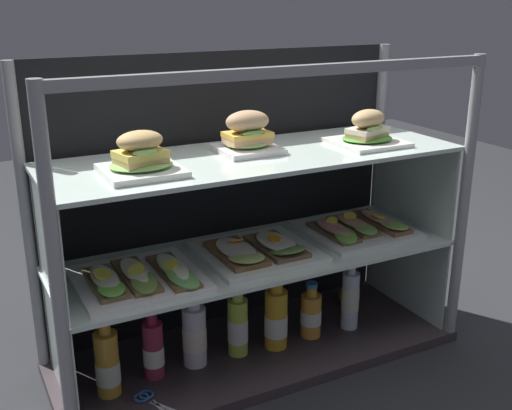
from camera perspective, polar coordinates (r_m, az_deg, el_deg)
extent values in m
cube|color=#27282B|center=(2.06, 0.00, -13.70)|extent=(6.00, 6.00, 0.02)
cube|color=#372E32|center=(2.05, 0.00, -13.07)|extent=(1.26, 0.46, 0.03)
cylinder|color=gray|center=(1.49, -17.63, -7.26)|extent=(0.03, 0.03, 0.93)
cylinder|color=gray|center=(2.05, 18.35, -0.21)|extent=(0.03, 0.03, 0.93)
cylinder|color=gray|center=(1.88, -20.07, -2.05)|extent=(0.03, 0.03, 0.93)
cylinder|color=gray|center=(2.35, 10.96, 2.76)|extent=(0.03, 0.03, 0.93)
cube|color=gray|center=(1.57, 3.71, 12.07)|extent=(1.23, 0.03, 0.03)
cube|color=black|center=(2.04, -2.95, 1.19)|extent=(1.20, 0.01, 0.90)
cube|color=silver|center=(1.81, -17.41, -12.46)|extent=(0.01, 0.40, 0.31)
cube|color=silver|center=(2.28, 13.46, -5.43)|extent=(0.01, 0.40, 0.31)
cube|color=silver|center=(1.90, 0.00, -4.57)|extent=(1.21, 0.41, 0.01)
cube|color=silver|center=(1.67, -18.42, -3.19)|extent=(0.01, 0.40, 0.29)
cube|color=silver|center=(2.17, 14.07, 2.14)|extent=(0.01, 0.40, 0.29)
cube|color=silver|center=(1.80, 0.00, 4.45)|extent=(1.21, 0.41, 0.01)
cube|color=white|center=(1.62, -10.37, 3.08)|extent=(0.20, 0.20, 0.02)
ellipsoid|color=#86C35E|center=(1.62, -10.40, 3.63)|extent=(0.16, 0.14, 0.02)
cube|color=#E0B46E|center=(1.61, -10.42, 3.99)|extent=(0.13, 0.11, 0.02)
cube|color=#E6CB58|center=(1.61, -10.46, 4.61)|extent=(0.14, 0.12, 0.02)
ellipsoid|color=#8DC661|center=(1.57, -10.05, 4.78)|extent=(0.08, 0.05, 0.01)
ellipsoid|color=tan|center=(1.60, -10.53, 5.79)|extent=(0.14, 0.11, 0.05)
cube|color=white|center=(1.82, -0.77, 5.08)|extent=(0.17, 0.17, 0.02)
ellipsoid|color=#9EC96B|center=(1.82, -0.77, 5.61)|extent=(0.13, 0.11, 0.02)
cube|color=#DEAB79|center=(1.81, -0.78, 5.95)|extent=(0.13, 0.09, 0.02)
cube|color=#F0BD4A|center=(1.81, -0.78, 6.44)|extent=(0.13, 0.09, 0.01)
ellipsoid|color=#5A9742|center=(1.78, -0.23, 6.57)|extent=(0.08, 0.03, 0.02)
ellipsoid|color=tan|center=(1.80, -0.78, 7.63)|extent=(0.13, 0.09, 0.06)
cube|color=white|center=(1.95, 10.04, 5.63)|extent=(0.20, 0.20, 0.01)
ellipsoid|color=#509733|center=(1.95, 10.06, 6.02)|extent=(0.16, 0.14, 0.01)
cube|color=#DFB476|center=(1.94, 10.08, 6.29)|extent=(0.14, 0.11, 0.02)
cube|color=beige|center=(1.94, 10.10, 6.74)|extent=(0.14, 0.11, 0.01)
ellipsoid|color=#96BA60|center=(1.91, 10.74, 6.87)|extent=(0.08, 0.05, 0.01)
ellipsoid|color=tan|center=(1.93, 10.16, 7.75)|extent=(0.14, 0.11, 0.06)
cube|color=white|center=(1.74, -10.70, -6.62)|extent=(0.33, 0.31, 0.01)
cube|color=brown|center=(1.71, -13.57, -6.89)|extent=(0.08, 0.22, 0.01)
ellipsoid|color=#67B140|center=(1.64, -13.02, -7.39)|extent=(0.08, 0.12, 0.02)
ellipsoid|color=silver|center=(1.70, -13.61, -6.40)|extent=(0.06, 0.17, 0.02)
cylinder|color=yellow|center=(1.69, -13.75, -6.14)|extent=(0.07, 0.07, 0.02)
cube|color=brown|center=(1.73, -10.87, -6.34)|extent=(0.08, 0.24, 0.01)
ellipsoid|color=olive|center=(1.66, -10.16, -6.90)|extent=(0.09, 0.13, 0.03)
ellipsoid|color=#F0E7CA|center=(1.72, -10.90, -5.89)|extent=(0.06, 0.19, 0.02)
cylinder|color=yellow|center=(1.70, -10.85, -5.88)|extent=(0.06, 0.06, 0.03)
cube|color=brown|center=(1.74, -7.56, -6.01)|extent=(0.08, 0.25, 0.01)
ellipsoid|color=#63A151|center=(1.67, -6.68, -6.61)|extent=(0.09, 0.14, 0.03)
ellipsoid|color=silver|center=(1.74, -7.58, -5.57)|extent=(0.06, 0.20, 0.02)
cylinder|color=yellow|center=(1.72, -7.79, -5.43)|extent=(0.05, 0.05, 0.02)
cube|color=white|center=(1.89, 0.02, -4.32)|extent=(0.33, 0.31, 0.01)
cube|color=brown|center=(1.84, -1.84, -4.40)|extent=(0.11, 0.23, 0.02)
ellipsoid|color=#A3C163|center=(1.78, -0.87, -4.78)|extent=(0.12, 0.14, 0.03)
ellipsoid|color=silver|center=(1.84, -1.84, -3.96)|extent=(0.10, 0.19, 0.02)
cylinder|color=orange|center=(1.86, -1.82, -3.25)|extent=(0.05, 0.05, 0.02)
cube|color=brown|center=(1.90, 1.83, -3.77)|extent=(0.11, 0.23, 0.01)
ellipsoid|color=#5C853E|center=(1.84, 2.87, -4.12)|extent=(0.12, 0.13, 0.04)
ellipsoid|color=#EDE4CB|center=(1.89, 1.84, -3.32)|extent=(0.10, 0.18, 0.02)
cylinder|color=orange|center=(1.88, 1.75, -3.06)|extent=(0.06, 0.06, 0.02)
cube|color=white|center=(2.09, 9.08, -2.24)|extent=(0.33, 0.31, 0.01)
cube|color=brown|center=(2.02, 7.08, -2.47)|extent=(0.08, 0.21, 0.01)
ellipsoid|color=#6AAF3A|center=(1.97, 8.13, -2.74)|extent=(0.10, 0.12, 0.03)
ellipsoid|color=pink|center=(2.02, 7.10, -2.06)|extent=(0.06, 0.17, 0.02)
cylinder|color=yellow|center=(2.04, 6.91, -1.46)|extent=(0.05, 0.05, 0.02)
cube|color=brown|center=(2.09, 8.84, -1.90)|extent=(0.08, 0.21, 0.01)
ellipsoid|color=#89BF57|center=(2.04, 9.91, -2.13)|extent=(0.09, 0.12, 0.02)
ellipsoid|color=#E2A17E|center=(2.08, 8.86, -1.53)|extent=(0.06, 0.17, 0.02)
cylinder|color=yellow|center=(2.10, 8.55, -1.03)|extent=(0.06, 0.06, 0.02)
cube|color=brown|center=(2.13, 11.17, -1.52)|extent=(0.08, 0.24, 0.01)
ellipsoid|color=#97C651|center=(2.08, 12.43, -1.79)|extent=(0.08, 0.13, 0.03)
ellipsoid|color=#DFA98F|center=(2.13, 11.20, -1.17)|extent=(0.06, 0.19, 0.01)
cylinder|color=#FCDF48|center=(2.12, 11.10, -0.96)|extent=(0.05, 0.05, 0.02)
cylinder|color=gold|center=(1.83, -13.38, -13.88)|extent=(0.07, 0.07, 0.19)
cylinder|color=silver|center=(1.84, -13.31, -14.57)|extent=(0.07, 0.07, 0.06)
cylinder|color=gold|center=(1.77, -13.66, -10.68)|extent=(0.03, 0.03, 0.04)
cylinder|color=teal|center=(1.75, -13.73, -9.88)|extent=(0.04, 0.04, 0.01)
cylinder|color=#952B45|center=(1.88, -9.33, -12.88)|extent=(0.06, 0.06, 0.17)
cylinder|color=silver|center=(1.89, -9.30, -13.35)|extent=(0.06, 0.06, 0.06)
cylinder|color=#9C1944|center=(1.83, -9.50, -10.08)|extent=(0.03, 0.03, 0.04)
cylinder|color=gold|center=(1.82, -9.54, -9.35)|extent=(0.03, 0.03, 0.01)
cylinder|color=white|center=(1.92, -5.62, -11.79)|extent=(0.07, 0.07, 0.19)
cylinder|color=#F4E4CD|center=(1.92, -5.61, -11.93)|extent=(0.07, 0.07, 0.07)
cylinder|color=white|center=(1.86, -5.73, -8.82)|extent=(0.04, 0.04, 0.04)
cylinder|color=#2C6EB9|center=(1.85, -5.75, -8.17)|extent=(0.04, 0.04, 0.01)
cylinder|color=#B7D946|center=(1.96, -1.67, -11.03)|extent=(0.06, 0.06, 0.18)
cylinder|color=silver|center=(1.96, -1.67, -11.31)|extent=(0.06, 0.06, 0.07)
cylinder|color=#B9CB52|center=(1.91, -1.70, -8.10)|extent=(0.03, 0.03, 0.04)
cylinder|color=white|center=(1.89, -1.71, -7.37)|extent=(0.04, 0.04, 0.01)
cylinder|color=gold|center=(1.99, 1.83, -10.34)|extent=(0.07, 0.07, 0.19)
cylinder|color=silver|center=(2.00, 1.83, -10.83)|extent=(0.07, 0.07, 0.07)
cylinder|color=gold|center=(1.94, 1.86, -7.45)|extent=(0.04, 0.04, 0.03)
cylinder|color=#2C69AE|center=(1.93, 1.87, -6.79)|extent=(0.05, 0.05, 0.02)
cylinder|color=gold|center=(2.07, 5.01, -9.99)|extent=(0.07, 0.07, 0.14)
cylinder|color=white|center=(2.07, 5.01, -10.07)|extent=(0.07, 0.07, 0.05)
cylinder|color=gold|center=(2.03, 5.08, -7.83)|extent=(0.03, 0.03, 0.03)
cylinder|color=teal|center=(2.02, 5.10, -7.25)|extent=(0.04, 0.04, 0.01)
cylinder|color=white|center=(2.12, 8.56, -8.59)|extent=(0.06, 0.06, 0.20)
cylinder|color=silver|center=(2.12, 8.57, -8.40)|extent=(0.06, 0.06, 0.08)
cylinder|color=white|center=(2.07, 8.72, -5.58)|extent=(0.03, 0.03, 0.05)
cylinder|color=gold|center=(2.06, 8.76, -4.83)|extent=(0.03, 0.03, 0.01)
sphere|color=orange|center=(2.28, 8.46, -8.23)|extent=(0.08, 0.08, 0.08)
cube|color=silver|center=(1.79, -8.19, -17.81)|extent=(0.07, 0.10, 0.00)
torus|color=#2A519C|center=(1.83, -10.39, -16.85)|extent=(0.06, 0.06, 0.01)
cube|color=silver|center=(1.78, -8.53, -17.99)|extent=(0.03, 0.11, 0.00)
torus|color=#295996|center=(1.84, -9.96, -16.64)|extent=(0.05, 0.05, 0.01)
cylinder|color=silver|center=(1.81, -9.17, -17.36)|extent=(0.01, 0.01, 0.01)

